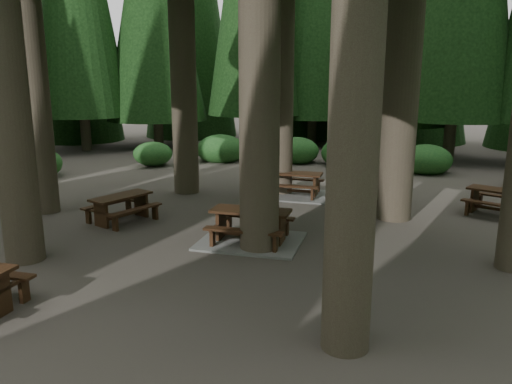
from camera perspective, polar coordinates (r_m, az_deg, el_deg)
The scene contains 6 objects.
ground at distance 11.18m, azimuth -3.64°, elevation -6.02°, with size 80.00×80.00×0.00m, color #4C453E.
picnic_table_a at distance 11.24m, azimuth -0.60°, elevation -4.51°, with size 2.72×2.47×0.76m.
picnic_table_b at distance 13.25m, azimuth -15.11°, elevation -1.35°, with size 1.36×1.65×0.69m.
picnic_table_c at distance 15.65m, azimuth 4.35°, elevation 0.44°, with size 2.63×2.38×0.74m.
picnic_table_d at distance 14.87m, azimuth 26.13°, elevation -0.66°, with size 1.78×1.51×0.71m.
shrub_ring at distance 11.26m, azimuth 1.52°, elevation -3.72°, with size 23.86×24.64×1.49m.
Camera 1 is at (6.46, -8.37, 3.64)m, focal length 35.00 mm.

